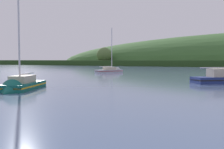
{
  "coord_description": "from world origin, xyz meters",
  "views": [
    {
      "loc": [
        13.18,
        13.89,
        3.4
      ],
      "look_at": [
        -2.09,
        41.32,
        1.68
      ],
      "focal_mm": 42.79,
      "sensor_mm": 36.0,
      "label": 1
    }
  ],
  "objects": [
    {
      "name": "sailboat_midwater_white",
      "position": [
        -22.15,
        77.51,
        0.3
      ],
      "size": [
        6.46,
        8.45,
        13.3
      ],
      "rotation": [
        0.0,
        0.0,
        1.05
      ],
      "color": "#ADB2BC",
      "rests_on": "ground"
    },
    {
      "name": "sailboat_far_left",
      "position": [
        -10.39,
        34.91,
        0.23
      ],
      "size": [
        6.02,
        8.9,
        14.77
      ],
      "rotation": [
        0.0,
        0.0,
        5.14
      ],
      "color": "#0F564C",
      "rests_on": "ground"
    }
  ]
}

